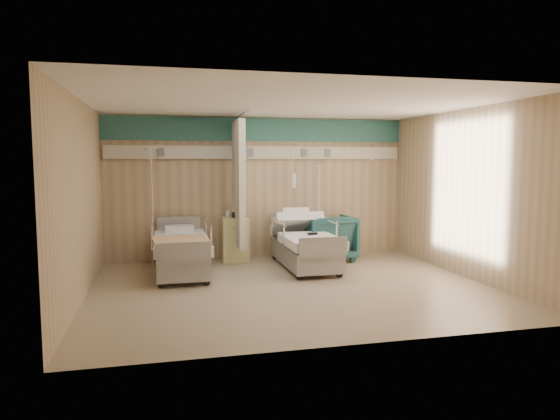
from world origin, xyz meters
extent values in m
cube|color=gray|center=(0.00, 0.00, 0.00)|extent=(6.00, 5.00, 0.00)
cube|color=tan|center=(0.00, 2.50, 1.40)|extent=(6.00, 0.04, 2.80)
cube|color=tan|center=(0.00, -2.50, 1.40)|extent=(6.00, 0.04, 2.80)
cube|color=tan|center=(-3.00, 0.00, 1.40)|extent=(0.04, 5.00, 2.80)
cube|color=tan|center=(3.00, 0.00, 1.40)|extent=(0.04, 5.00, 2.80)
cube|color=white|center=(0.00, 0.00, 2.80)|extent=(6.00, 5.00, 0.04)
cube|color=#2C6865|center=(0.00, 2.48, 2.55)|extent=(6.00, 0.04, 0.45)
cube|color=beige|center=(0.00, 2.45, 2.10)|extent=(5.88, 0.08, 0.25)
cylinder|color=silver|center=(-0.50, 1.60, 2.76)|extent=(0.03, 1.80, 0.03)
cube|color=beige|center=(-0.50, 1.95, 1.51)|extent=(0.12, 0.90, 2.35)
cube|color=#CDC580|center=(-0.55, 2.20, 0.42)|extent=(0.50, 0.48, 0.85)
imported|color=#1E494C|center=(1.25, 1.90, 0.44)|extent=(0.95, 0.98, 0.88)
cube|color=silver|center=(1.25, 1.87, 0.92)|extent=(0.57, 0.51, 0.06)
cylinder|color=silver|center=(1.13, 2.15, 0.01)|extent=(0.34, 0.34, 0.03)
cylinder|color=silver|center=(1.13, 2.15, 0.95)|extent=(0.03, 0.03, 1.90)
cylinder|color=silver|center=(1.13, 2.15, 1.90)|extent=(0.23, 0.03, 0.03)
cylinder|color=silver|center=(-2.08, 2.12, 0.02)|extent=(0.39, 0.39, 0.03)
cylinder|color=silver|center=(-2.08, 2.12, 1.08)|extent=(0.03, 0.03, 2.16)
cylinder|color=silver|center=(-2.08, 2.12, 2.16)|extent=(0.26, 0.03, 0.03)
cube|color=black|center=(0.69, 1.10, 0.65)|extent=(0.19, 0.12, 0.04)
cube|color=tan|center=(-1.62, 0.84, 0.65)|extent=(0.93, 1.13, 0.04)
cube|color=black|center=(-0.49, 2.16, 0.90)|extent=(0.22, 0.18, 0.11)
cylinder|color=white|center=(-0.66, 2.30, 0.91)|extent=(0.11, 0.11, 0.13)
camera|label=1|loc=(-1.90, -7.30, 1.95)|focal=32.00mm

